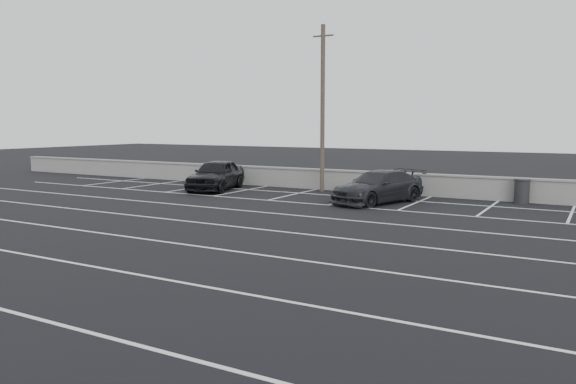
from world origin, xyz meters
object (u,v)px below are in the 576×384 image
Objects in this scene: car_left at (216,175)px; utility_pole at (323,108)px; trash_bin at (522,191)px; car_right at (378,187)px.

utility_pole is at bearing 7.36° from car_left.
trash_bin is (9.32, 0.40, -3.62)m from utility_pole.
car_left reaches higher than trash_bin.
car_left is 0.97× the size of car_right.
car_left is 8.92m from car_right.
utility_pole reaches higher than trash_bin.
trash_bin is (14.34, 2.52, -0.26)m from car_left.
utility_pole is (-3.89, 2.45, 3.46)m from car_right.
utility_pole is (5.02, 2.12, 3.36)m from car_left.
car_right is 4.56× the size of trash_bin.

